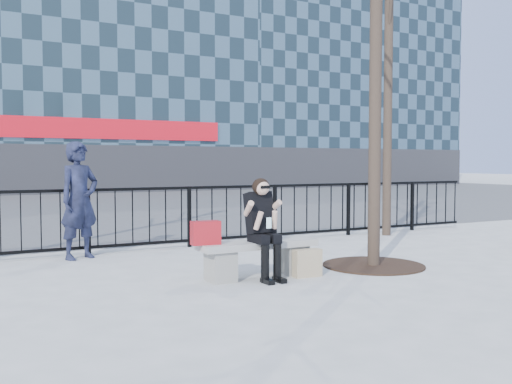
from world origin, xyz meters
name	(u,v)px	position (x,y,z in m)	size (l,w,h in m)	color
ground	(258,277)	(0.00, 0.00, 0.00)	(120.00, 120.00, 0.00)	#9D9D98
street_surface	(64,204)	(0.00, 15.00, 0.00)	(60.00, 23.00, 0.01)	#474747
railing	(179,217)	(0.00, 3.00, 0.55)	(14.00, 0.06, 1.10)	black
building_right	(325,38)	(20.00, 27.00, 10.30)	(16.20, 10.20, 20.60)	#496775
tree_grate	(373,265)	(1.90, -0.10, 0.01)	(1.50, 1.50, 0.02)	black
bench_main	(258,255)	(0.00, 0.00, 0.30)	(1.65, 0.46, 0.49)	gray
seated_woman	(264,229)	(0.00, -0.16, 0.67)	(0.50, 0.64, 1.34)	black
handbag	(206,233)	(-0.75, 0.02, 0.64)	(0.37, 0.17, 0.30)	#AC151C
shopping_bag	(307,263)	(0.60, -0.29, 0.19)	(0.39, 0.14, 0.37)	beige
standing_man	(79,200)	(-1.81, 2.63, 0.94)	(0.68, 0.45, 1.87)	black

